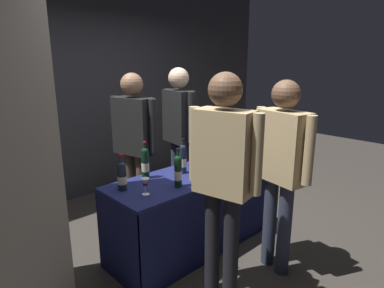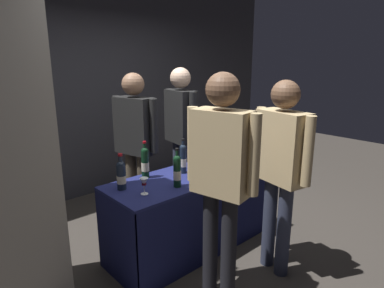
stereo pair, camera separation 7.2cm
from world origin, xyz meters
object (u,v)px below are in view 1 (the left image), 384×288
(tasting_table, at_px, (192,198))
(display_bottle_0, at_px, (178,171))
(featured_wine_bottle, at_px, (229,151))
(taster_foreground_right, at_px, (223,168))
(vendor_presenter, at_px, (134,137))
(concrete_pillar, at_px, (3,100))
(wine_glass_near_taster, at_px, (239,155))
(wine_glass_near_vendor, at_px, (145,183))
(wine_glass_mid, at_px, (208,151))

(tasting_table, xyz_separation_m, display_bottle_0, (-0.31, -0.16, 0.40))
(featured_wine_bottle, bearing_deg, display_bottle_0, -172.34)
(featured_wine_bottle, distance_m, taster_foreground_right, 1.05)
(vendor_presenter, bearing_deg, concrete_pillar, -85.38)
(wine_glass_near_taster, height_order, taster_foreground_right, taster_foreground_right)
(tasting_table, height_order, vendor_presenter, vendor_presenter)
(tasting_table, height_order, display_bottle_0, display_bottle_0)
(wine_glass_near_vendor, distance_m, taster_foreground_right, 0.68)
(wine_glass_near_taster, relative_size, vendor_presenter, 0.09)
(display_bottle_0, xyz_separation_m, wine_glass_near_vendor, (-0.31, 0.06, -0.05))
(vendor_presenter, bearing_deg, featured_wine_bottle, 24.97)
(display_bottle_0, height_order, wine_glass_near_taster, display_bottle_0)
(concrete_pillar, bearing_deg, tasting_table, -12.01)
(tasting_table, bearing_deg, concrete_pillar, 167.99)
(tasting_table, xyz_separation_m, wine_glass_near_taster, (0.54, -0.15, 0.36))
(concrete_pillar, relative_size, tasting_table, 1.85)
(display_bottle_0, distance_m, vendor_presenter, 0.93)
(taster_foreground_right, bearing_deg, featured_wine_bottle, -64.31)
(wine_glass_near_vendor, height_order, taster_foreground_right, taster_foreground_right)
(wine_glass_near_taster, bearing_deg, vendor_presenter, 127.22)
(display_bottle_0, distance_m, wine_glass_near_vendor, 0.31)
(vendor_presenter, bearing_deg, wine_glass_mid, 33.93)
(concrete_pillar, distance_m, featured_wine_bottle, 2.10)
(featured_wine_bottle, distance_m, display_bottle_0, 0.82)
(tasting_table, bearing_deg, vendor_presenter, 101.09)
(concrete_pillar, relative_size, display_bottle_0, 9.16)
(wine_glass_mid, xyz_separation_m, taster_foreground_right, (-0.78, -0.89, 0.20))
(taster_foreground_right, bearing_deg, wine_glass_near_vendor, 14.53)
(featured_wine_bottle, bearing_deg, tasting_table, 174.56)
(wine_glass_near_taster, relative_size, taster_foreground_right, 0.08)
(wine_glass_near_taster, bearing_deg, display_bottle_0, -179.45)
(wine_glass_near_taster, bearing_deg, taster_foreground_right, -148.38)
(display_bottle_0, relative_size, taster_foreground_right, 0.20)
(display_bottle_0, height_order, taster_foreground_right, taster_foreground_right)
(concrete_pillar, height_order, vendor_presenter, concrete_pillar)
(wine_glass_mid, height_order, vendor_presenter, vendor_presenter)
(featured_wine_bottle, distance_m, vendor_presenter, 1.03)
(wine_glass_mid, xyz_separation_m, wine_glass_near_taster, (0.09, -0.36, 0.00))
(concrete_pillar, height_order, taster_foreground_right, concrete_pillar)
(wine_glass_mid, distance_m, wine_glass_near_taster, 0.37)
(concrete_pillar, relative_size, featured_wine_bottle, 9.15)
(display_bottle_0, bearing_deg, wine_glass_near_vendor, 169.38)
(vendor_presenter, bearing_deg, taster_foreground_right, -21.08)
(wine_glass_near_vendor, bearing_deg, wine_glass_mid, 16.20)
(tasting_table, relative_size, featured_wine_bottle, 4.94)
(tasting_table, xyz_separation_m, wine_glass_near_vendor, (-0.62, -0.10, 0.35))
(featured_wine_bottle, distance_m, wine_glass_mid, 0.27)
(vendor_presenter, xyz_separation_m, taster_foreground_right, (-0.18, -1.43, 0.03))
(tasting_table, height_order, featured_wine_bottle, featured_wine_bottle)
(wine_glass_mid, bearing_deg, vendor_presenter, 137.72)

